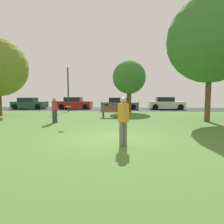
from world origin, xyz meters
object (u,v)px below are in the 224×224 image
(oak_tree_right, at_px, (210,40))
(person_catcher, at_px, (123,119))
(parked_car_grey, at_px, (120,104))
(street_lamp_post, at_px, (68,90))
(parked_car_red, at_px, (75,103))
(park_bench, at_px, (111,112))
(maple_tree_near, at_px, (129,77))
(parked_car_green, at_px, (29,104))
(person_thrower, at_px, (55,109))
(frisbee_disc, at_px, (68,106))
(parked_car_white, at_px, (166,104))

(oak_tree_right, relative_size, person_catcher, 4.76)
(parked_car_grey, relative_size, street_lamp_post, 0.98)
(parked_car_red, relative_size, park_bench, 2.57)
(maple_tree_near, relative_size, person_catcher, 3.16)
(parked_car_green, xyz_separation_m, street_lamp_post, (5.95, -3.53, 1.61))
(oak_tree_right, relative_size, parked_car_red, 1.90)
(person_thrower, xyz_separation_m, parked_car_green, (-7.48, 11.63, -0.22))
(street_lamp_post, bearing_deg, frisbee_disc, -73.51)
(frisbee_disc, bearing_deg, parked_car_green, 123.64)
(parked_car_red, bearing_deg, park_bench, -60.38)
(maple_tree_near, distance_m, street_lamp_post, 6.36)
(oak_tree_right, bearing_deg, parked_car_green, 148.57)
(parked_car_green, height_order, park_bench, parked_car_green)
(maple_tree_near, height_order, person_thrower, maple_tree_near)
(frisbee_disc, relative_size, parked_car_green, 0.09)
(maple_tree_near, relative_size, person_thrower, 3.32)
(person_catcher, height_order, parked_car_red, person_catcher)
(oak_tree_right, relative_size, park_bench, 4.88)
(parked_car_green, bearing_deg, park_bench, -38.87)
(person_thrower, relative_size, parked_car_red, 0.38)
(person_thrower, distance_m, parked_car_white, 15.25)
(oak_tree_right, height_order, person_thrower, oak_tree_right)
(maple_tree_near, height_order, street_lamp_post, maple_tree_near)
(oak_tree_right, xyz_separation_m, street_lamp_post, (-11.12, 6.90, -2.89))
(parked_car_grey, bearing_deg, maple_tree_near, -71.70)
(oak_tree_right, relative_size, parked_car_grey, 1.77)
(person_catcher, distance_m, parked_car_white, 18.05)
(oak_tree_right, relative_size, frisbee_disc, 20.44)
(frisbee_disc, xyz_separation_m, park_bench, (1.92, 4.61, -0.65))
(frisbee_disc, height_order, parked_car_green, parked_car_green)
(parked_car_white, height_order, street_lamp_post, street_lamp_post)
(oak_tree_right, relative_size, street_lamp_post, 1.74)
(person_catcher, xyz_separation_m, park_bench, (-1.01, 8.16, -0.44))
(parked_car_green, xyz_separation_m, parked_car_red, (5.55, 0.48, 0.03))
(oak_tree_right, bearing_deg, parked_car_red, 136.55)
(person_catcher, bearing_deg, parked_car_green, -4.56)
(person_thrower, relative_size, person_catcher, 0.95)
(person_thrower, distance_m, parked_car_grey, 12.39)
(person_thrower, height_order, person_catcher, person_catcher)
(parked_car_red, bearing_deg, maple_tree_near, -28.02)
(parked_car_green, bearing_deg, maple_tree_near, -14.02)
(person_thrower, relative_size, parked_car_white, 0.38)
(parked_car_red, height_order, parked_car_white, parked_car_white)
(person_catcher, xyz_separation_m, parked_car_red, (-6.21, 17.31, -0.24))
(person_thrower, bearing_deg, person_catcher, -0.00)
(oak_tree_right, height_order, maple_tree_near, oak_tree_right)
(parked_car_grey, bearing_deg, street_lamp_post, -143.90)
(person_catcher, relative_size, park_bench, 1.03)
(oak_tree_right, xyz_separation_m, maple_tree_near, (-4.90, 7.39, -1.65))
(oak_tree_right, distance_m, parked_car_grey, 13.01)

